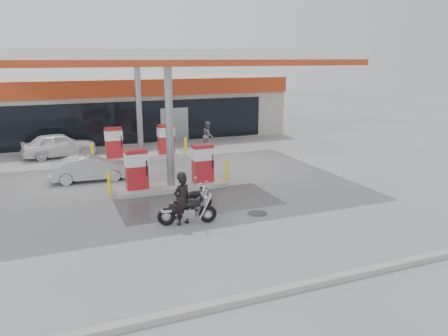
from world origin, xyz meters
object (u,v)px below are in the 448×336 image
(main_motorcycle, at_px, (188,211))
(hatchback_silver, at_px, (90,168))
(parked_car_right, at_px, (258,123))
(pump_island_far, at_px, (141,146))
(parked_motorcycle, at_px, (191,201))
(biker_main, at_px, (182,200))
(pump_island_near, at_px, (171,172))
(attendant, at_px, (208,135))
(sedan_white, at_px, (59,145))

(main_motorcycle, xyz_separation_m, hatchback_silver, (-2.42, 6.62, 0.12))
(parked_car_right, bearing_deg, pump_island_far, 108.19)
(parked_motorcycle, bearing_deg, biker_main, -136.87)
(pump_island_near, distance_m, attendant, 8.17)
(sedan_white, bearing_deg, hatchback_silver, -177.36)
(parked_car_right, bearing_deg, main_motorcycle, 133.88)
(sedan_white, xyz_separation_m, parked_car_right, (14.03, 3.80, -0.14))
(biker_main, relative_size, sedan_white, 0.43)
(pump_island_near, xyz_separation_m, biker_main, (-0.72, -3.97, 0.13))
(main_motorcycle, xyz_separation_m, parked_car_right, (10.53, 16.00, 0.08))
(pump_island_far, xyz_separation_m, attendant, (4.21, 1.00, 0.12))
(parked_motorcycle, xyz_separation_m, attendant, (4.30, 9.99, 0.43))
(pump_island_near, relative_size, attendant, 3.09)
(attendant, bearing_deg, parked_car_right, -25.79)
(pump_island_far, bearing_deg, parked_motorcycle, -90.60)
(pump_island_far, relative_size, attendant, 3.09)
(pump_island_far, height_order, main_motorcycle, pump_island_far)
(parked_motorcycle, bearing_deg, pump_island_near, 73.91)
(pump_island_near, distance_m, parked_motorcycle, 3.00)
(sedan_white, bearing_deg, main_motorcycle, -172.33)
(hatchback_silver, bearing_deg, parked_car_right, -50.26)
(main_motorcycle, height_order, biker_main, biker_main)
(main_motorcycle, bearing_deg, pump_island_far, 98.09)
(main_motorcycle, bearing_deg, biker_main, -178.89)
(sedan_white, relative_size, parked_car_right, 1.03)
(pump_island_near, bearing_deg, sedan_white, 116.19)
(pump_island_near, relative_size, biker_main, 3.06)
(pump_island_far, height_order, hatchback_silver, pump_island_far)
(hatchback_silver, xyz_separation_m, parked_car_right, (12.95, 9.39, -0.04))
(sedan_white, xyz_separation_m, attendant, (8.24, -1.20, 0.17))
(pump_island_near, distance_m, parked_car_right, 15.62)
(biker_main, xyz_separation_m, hatchback_silver, (-2.23, 6.58, -0.28))
(main_motorcycle, height_order, hatchback_silver, hatchback_silver)
(pump_island_far, bearing_deg, attendant, 13.36)
(biker_main, bearing_deg, sedan_white, -93.41)
(pump_island_near, height_order, pump_island_far, same)
(parked_motorcycle, height_order, sedan_white, sedan_white)
(pump_island_near, xyz_separation_m, parked_car_right, (10.00, 12.00, -0.19))
(biker_main, bearing_deg, pump_island_near, -118.93)
(pump_island_far, bearing_deg, hatchback_silver, -131.03)
(sedan_white, bearing_deg, pump_island_near, -162.15)
(parked_car_right, bearing_deg, hatchback_silver, 113.18)
(hatchback_silver, bearing_deg, main_motorcycle, -156.14)
(pump_island_far, bearing_deg, biker_main, -94.14)
(pump_island_far, bearing_deg, pump_island_near, -90.00)
(pump_island_near, relative_size, parked_motorcycle, 2.93)
(attendant, bearing_deg, main_motorcycle, -179.91)
(biker_main, distance_m, parked_car_right, 19.24)
(parked_motorcycle, bearing_deg, hatchback_silver, 102.73)
(parked_motorcycle, distance_m, hatchback_silver, 6.29)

